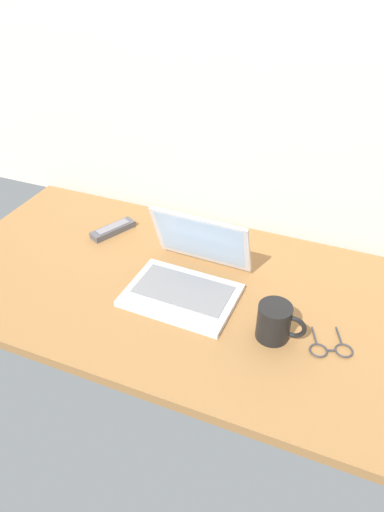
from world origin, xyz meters
The scene contains 5 objects.
desk centered at (0.00, 0.00, 0.01)m, with size 1.60×0.76×0.03m.
laptop centered at (-0.03, 0.00, 0.07)m, with size 0.32×0.30×0.21m.
coffee_mug centered at (0.25, -0.10, 0.08)m, with size 0.13×0.09×0.10m.
remote_control_near centered at (-0.38, 0.18, 0.04)m, with size 0.11×0.16×0.02m.
eyeglasses centered at (0.40, -0.09, 0.03)m, with size 0.12×0.13×0.01m.
Camera 1 is at (0.38, -0.95, 0.91)m, focal length 32.28 mm.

